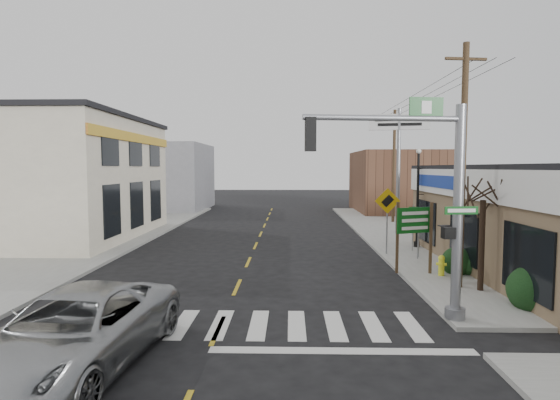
{
  "coord_description": "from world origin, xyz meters",
  "views": [
    {
      "loc": [
        1.83,
        -10.74,
        4.12
      ],
      "look_at": [
        1.41,
        6.93,
        2.8
      ],
      "focal_mm": 28.0,
      "sensor_mm": 36.0,
      "label": 1
    }
  ],
  "objects_px": {
    "suv": "(75,331)",
    "dance_center_sign": "(399,141)",
    "lamp_post": "(419,190)",
    "utility_pole_far": "(394,165)",
    "bare_tree": "(484,184)",
    "utility_pole_near": "(463,164)",
    "guide_sign": "(415,227)",
    "fire_hydrant": "(441,264)",
    "traffic_signal_pole": "(432,189)"
  },
  "relations": [
    {
      "from": "fire_hydrant",
      "to": "bare_tree",
      "type": "height_order",
      "value": "bare_tree"
    },
    {
      "from": "bare_tree",
      "to": "traffic_signal_pole",
      "type": "bearing_deg",
      "value": -132.82
    },
    {
      "from": "lamp_post",
      "to": "utility_pole_near",
      "type": "xyz_separation_m",
      "value": [
        -0.76,
        -7.36,
        1.25
      ]
    },
    {
      "from": "utility_pole_near",
      "to": "traffic_signal_pole",
      "type": "bearing_deg",
      "value": -129.34
    },
    {
      "from": "lamp_post",
      "to": "bare_tree",
      "type": "relative_size",
      "value": 1.11
    },
    {
      "from": "lamp_post",
      "to": "utility_pole_near",
      "type": "relative_size",
      "value": 0.61
    },
    {
      "from": "lamp_post",
      "to": "bare_tree",
      "type": "height_order",
      "value": "lamp_post"
    },
    {
      "from": "traffic_signal_pole",
      "to": "utility_pole_near",
      "type": "bearing_deg",
      "value": 49.97
    },
    {
      "from": "fire_hydrant",
      "to": "bare_tree",
      "type": "xyz_separation_m",
      "value": [
        0.61,
        -1.91,
        3.06
      ]
    },
    {
      "from": "suv",
      "to": "guide_sign",
      "type": "relative_size",
      "value": 2.11
    },
    {
      "from": "guide_sign",
      "to": "utility_pole_near",
      "type": "xyz_separation_m",
      "value": [
        1.01,
        -1.81,
        2.36
      ]
    },
    {
      "from": "guide_sign",
      "to": "lamp_post",
      "type": "bearing_deg",
      "value": 51.58
    },
    {
      "from": "guide_sign",
      "to": "fire_hydrant",
      "type": "distance_m",
      "value": 1.66
    },
    {
      "from": "guide_sign",
      "to": "dance_center_sign",
      "type": "xyz_separation_m",
      "value": [
        1.82,
        10.02,
        3.83
      ]
    },
    {
      "from": "suv",
      "to": "utility_pole_near",
      "type": "relative_size",
      "value": 0.71
    },
    {
      "from": "bare_tree",
      "to": "utility_pole_far",
      "type": "relative_size",
      "value": 0.54
    },
    {
      "from": "lamp_post",
      "to": "utility_pole_far",
      "type": "distance_m",
      "value": 10.39
    },
    {
      "from": "guide_sign",
      "to": "suv",
      "type": "bearing_deg",
      "value": -160.1
    },
    {
      "from": "suv",
      "to": "guide_sign",
      "type": "xyz_separation_m",
      "value": [
        9.04,
        7.77,
        1.09
      ]
    },
    {
      "from": "guide_sign",
      "to": "utility_pole_far",
      "type": "relative_size",
      "value": 0.33
    },
    {
      "from": "bare_tree",
      "to": "utility_pole_near",
      "type": "bearing_deg",
      "value": 142.55
    },
    {
      "from": "bare_tree",
      "to": "utility_pole_near",
      "type": "distance_m",
      "value": 0.92
    },
    {
      "from": "traffic_signal_pole",
      "to": "utility_pole_far",
      "type": "distance_m",
      "value": 21.1
    },
    {
      "from": "dance_center_sign",
      "to": "lamp_post",
      "type": "bearing_deg",
      "value": -81.51
    },
    {
      "from": "bare_tree",
      "to": "dance_center_sign",
      "type": "bearing_deg",
      "value": 88.71
    },
    {
      "from": "traffic_signal_pole",
      "to": "utility_pole_near",
      "type": "xyz_separation_m",
      "value": [
        1.98,
        3.12,
        0.67
      ]
    },
    {
      "from": "suv",
      "to": "dance_center_sign",
      "type": "bearing_deg",
      "value": 64.47
    },
    {
      "from": "suv",
      "to": "utility_pole_near",
      "type": "distance_m",
      "value": 12.18
    },
    {
      "from": "utility_pole_near",
      "to": "utility_pole_far",
      "type": "bearing_deg",
      "value": 76.94
    },
    {
      "from": "lamp_post",
      "to": "bare_tree",
      "type": "bearing_deg",
      "value": -111.5
    },
    {
      "from": "fire_hydrant",
      "to": "guide_sign",
      "type": "bearing_deg",
      "value": 161.53
    },
    {
      "from": "dance_center_sign",
      "to": "utility_pole_near",
      "type": "distance_m",
      "value": 11.95
    },
    {
      "from": "dance_center_sign",
      "to": "suv",
      "type": "bearing_deg",
      "value": -112.3
    },
    {
      "from": "lamp_post",
      "to": "suv",
      "type": "bearing_deg",
      "value": -148.88
    },
    {
      "from": "traffic_signal_pole",
      "to": "guide_sign",
      "type": "distance_m",
      "value": 5.3
    },
    {
      "from": "utility_pole_far",
      "to": "suv",
      "type": "bearing_deg",
      "value": -115.57
    },
    {
      "from": "suv",
      "to": "dance_center_sign",
      "type": "relative_size",
      "value": 0.76
    },
    {
      "from": "suv",
      "to": "traffic_signal_pole",
      "type": "relative_size",
      "value": 0.99
    },
    {
      "from": "bare_tree",
      "to": "utility_pole_near",
      "type": "xyz_separation_m",
      "value": [
        -0.53,
        0.41,
        0.64
      ]
    },
    {
      "from": "guide_sign",
      "to": "fire_hydrant",
      "type": "bearing_deg",
      "value": -39.23
    },
    {
      "from": "suv",
      "to": "bare_tree",
      "type": "xyz_separation_m",
      "value": [
        10.58,
        5.55,
        2.81
      ]
    },
    {
      "from": "guide_sign",
      "to": "bare_tree",
      "type": "xyz_separation_m",
      "value": [
        1.54,
        -2.22,
        1.72
      ]
    },
    {
      "from": "lamp_post",
      "to": "traffic_signal_pole",
      "type": "bearing_deg",
      "value": -124.49
    },
    {
      "from": "utility_pole_near",
      "to": "bare_tree",
      "type": "bearing_deg",
      "value": -44.34
    },
    {
      "from": "guide_sign",
      "to": "utility_pole_near",
      "type": "height_order",
      "value": "utility_pole_near"
    },
    {
      "from": "traffic_signal_pole",
      "to": "fire_hydrant",
      "type": "distance_m",
      "value": 5.84
    },
    {
      "from": "dance_center_sign",
      "to": "bare_tree",
      "type": "bearing_deg",
      "value": -82.19
    },
    {
      "from": "suv",
      "to": "fire_hydrant",
      "type": "xyz_separation_m",
      "value": [
        9.97,
        7.46,
        -0.25
      ]
    },
    {
      "from": "lamp_post",
      "to": "utility_pole_far",
      "type": "relative_size",
      "value": 0.6
    },
    {
      "from": "dance_center_sign",
      "to": "bare_tree",
      "type": "xyz_separation_m",
      "value": [
        -0.28,
        -12.24,
        -2.1
      ]
    }
  ]
}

